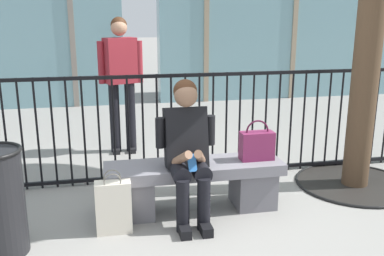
{
  "coord_description": "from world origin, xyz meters",
  "views": [
    {
      "loc": [
        -0.76,
        -3.58,
        1.74
      ],
      "look_at": [
        0.0,
        0.1,
        0.75
      ],
      "focal_mm": 40.47,
      "sensor_mm": 36.0,
      "label": 1
    }
  ],
  "objects_px": {
    "stone_bench": "(194,182)",
    "seated_person_with_phone": "(188,147)",
    "shopping_bag": "(114,207)",
    "bystander_at_railing": "(121,75)",
    "handbag_on_bench": "(257,145)"
  },
  "relations": [
    {
      "from": "stone_bench",
      "to": "seated_person_with_phone",
      "type": "distance_m",
      "value": 0.41
    },
    {
      "from": "handbag_on_bench",
      "to": "stone_bench",
      "type": "bearing_deg",
      "value": 179.01
    },
    {
      "from": "seated_person_with_phone",
      "to": "shopping_bag",
      "type": "height_order",
      "value": "seated_person_with_phone"
    },
    {
      "from": "stone_bench",
      "to": "shopping_bag",
      "type": "bearing_deg",
      "value": -159.1
    },
    {
      "from": "stone_bench",
      "to": "shopping_bag",
      "type": "height_order",
      "value": "shopping_bag"
    },
    {
      "from": "stone_bench",
      "to": "seated_person_with_phone",
      "type": "bearing_deg",
      "value": -123.69
    },
    {
      "from": "seated_person_with_phone",
      "to": "bystander_at_railing",
      "type": "height_order",
      "value": "bystander_at_railing"
    },
    {
      "from": "shopping_bag",
      "to": "bystander_at_railing",
      "type": "height_order",
      "value": "bystander_at_railing"
    },
    {
      "from": "handbag_on_bench",
      "to": "bystander_at_railing",
      "type": "height_order",
      "value": "bystander_at_railing"
    },
    {
      "from": "shopping_bag",
      "to": "handbag_on_bench",
      "type": "bearing_deg",
      "value": 11.59
    },
    {
      "from": "stone_bench",
      "to": "handbag_on_bench",
      "type": "bearing_deg",
      "value": -0.99
    },
    {
      "from": "stone_bench",
      "to": "handbag_on_bench",
      "type": "distance_m",
      "value": 0.66
    },
    {
      "from": "handbag_on_bench",
      "to": "shopping_bag",
      "type": "bearing_deg",
      "value": -168.41
    },
    {
      "from": "shopping_bag",
      "to": "seated_person_with_phone",
      "type": "bearing_deg",
      "value": 13.11
    },
    {
      "from": "seated_person_with_phone",
      "to": "shopping_bag",
      "type": "xyz_separation_m",
      "value": [
        -0.64,
        -0.15,
        -0.43
      ]
    }
  ]
}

